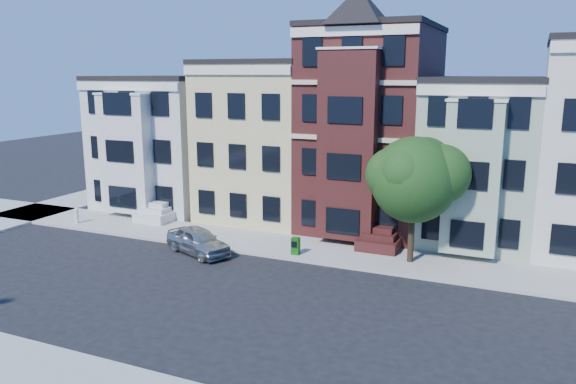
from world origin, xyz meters
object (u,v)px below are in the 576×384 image
at_px(parked_car, 198,241).
at_px(newspaper_box, 296,246).
at_px(fire_hydrant, 77,217).
at_px(street_tree, 413,186).

height_order(parked_car, newspaper_box, parked_car).
xyz_separation_m(newspaper_box, fire_hydrant, (-15.18, 0.17, -0.07)).
distance_m(newspaper_box, fire_hydrant, 15.18).
relative_size(street_tree, parked_car, 1.85).
height_order(newspaper_box, fire_hydrant, newspaper_box).
distance_m(parked_car, fire_hydrant, 10.34).
bearing_deg(newspaper_box, parked_car, -165.51).
distance_m(street_tree, parked_car, 11.61).
bearing_deg(parked_car, street_tree, -52.23).
relative_size(street_tree, fire_hydrant, 10.11).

